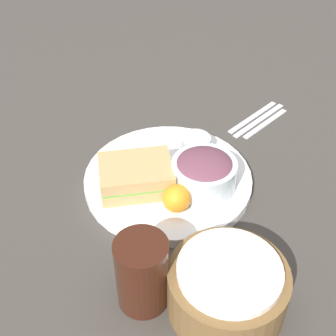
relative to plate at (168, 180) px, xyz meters
name	(u,v)px	position (x,y,z in m)	size (l,w,h in m)	color
ground_plane	(168,183)	(0.00, 0.00, -0.01)	(4.00, 4.00, 0.00)	#3D3833
plate	(168,180)	(0.00, 0.00, 0.00)	(0.33, 0.33, 0.02)	white
sandwich	(136,176)	(0.07, 0.01, 0.04)	(0.14, 0.11, 0.05)	tan
salad_bowl	(204,172)	(-0.06, 0.05, 0.05)	(0.12, 0.12, 0.07)	silver
dressing_cup	(195,145)	(-0.07, -0.05, 0.03)	(0.06, 0.06, 0.04)	#B7B7BC
orange_wedge	(176,198)	(0.01, 0.09, 0.04)	(0.05, 0.05, 0.05)	orange
drink_glass	(142,273)	(0.11, 0.24, 0.05)	(0.08, 0.08, 0.13)	#38190F
bread_basket	(227,288)	(-0.01, 0.29, 0.03)	(0.18, 0.18, 0.09)	brown
fork	(253,117)	(-0.25, -0.16, -0.01)	(0.17, 0.01, 0.01)	silver
knife	(259,120)	(-0.26, -0.15, -0.01)	(0.18, 0.01, 0.01)	silver
spoon	(266,123)	(-0.27, -0.13, -0.01)	(0.15, 0.01, 0.01)	silver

